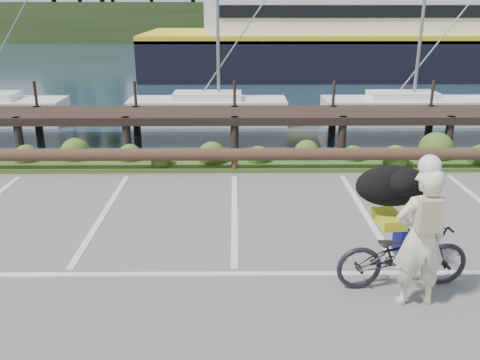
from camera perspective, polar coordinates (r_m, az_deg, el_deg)
ground at (r=8.34m, az=-0.62°, el=-9.13°), size 72.00×72.00×0.00m
harbor_backdrop at (r=85.84m, az=-0.32°, el=16.69°), size 170.00×160.00×30.00m
vegetation_strip at (r=13.23m, az=-0.61°, el=2.08°), size 34.00×1.60×0.10m
log_rail at (r=12.57m, az=-0.61°, el=0.91°), size 32.00×0.30×0.60m
bicycle at (r=7.82m, az=17.82°, el=-7.95°), size 2.01×0.86×1.03m
cyclist at (r=7.24m, az=19.60°, el=-6.15°), size 0.77×0.54×1.99m
dog at (r=8.02m, az=16.70°, el=-0.62°), size 0.64×1.16×0.64m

